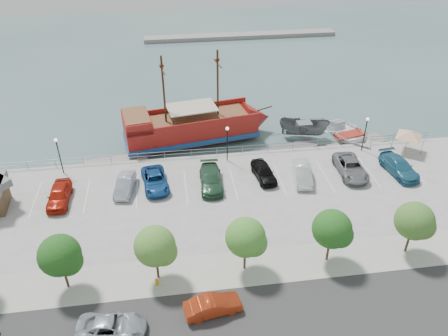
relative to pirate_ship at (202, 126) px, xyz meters
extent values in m
plane|color=#415B59|center=(2.23, -13.31, -2.00)|extent=(160.00, 160.00, 0.00)
cube|color=#343232|center=(2.23, -29.31, -0.99)|extent=(100.00, 8.00, 0.04)
cube|color=#A29E8F|center=(2.23, -23.31, -0.98)|extent=(100.00, 4.00, 0.05)
cylinder|color=slate|center=(2.23, -5.51, -0.05)|extent=(50.00, 0.06, 0.06)
cylinder|color=slate|center=(2.23, -5.51, -0.45)|extent=(50.00, 0.06, 0.06)
cube|color=gray|center=(12.23, 41.69, -1.60)|extent=(40.00, 3.00, 0.80)
cube|color=maroon|center=(-1.35, -0.23, -0.09)|extent=(16.67, 7.69, 2.61)
cube|color=navy|center=(-1.35, -0.23, -0.95)|extent=(17.02, 8.04, 0.60)
cone|color=maroon|center=(7.35, 1.28, -0.09)|extent=(3.99, 5.29, 4.82)
cube|color=maroon|center=(-7.77, -1.35, 1.91)|extent=(3.82, 5.46, 1.40)
cube|color=brown|center=(-7.77, -1.35, 2.67)|extent=(3.56, 5.03, 0.12)
cube|color=brown|center=(-0.85, -0.15, 1.26)|extent=(13.60, 6.58, 0.15)
cube|color=maroon|center=(-1.76, 2.14, 1.56)|extent=(15.85, 2.95, 0.70)
cube|color=maroon|center=(-0.93, -2.61, 1.56)|extent=(15.85, 2.95, 0.70)
cylinder|color=#382111|center=(2.11, 0.37, 5.32)|extent=(0.28, 0.28, 8.23)
cylinder|color=#382111|center=(-4.31, -0.75, 5.32)|extent=(0.28, 0.28, 8.23)
cylinder|color=#382111|center=(2.11, 0.37, 7.83)|extent=(0.65, 2.99, 0.14)
cylinder|color=#382111|center=(-4.31, -0.75, 7.83)|extent=(0.65, 2.99, 0.14)
cube|color=beige|center=(-1.15, -0.20, 2.72)|extent=(6.39, 4.75, 0.12)
cylinder|color=#382111|center=(8.04, 1.40, 1.11)|extent=(2.49, 0.59, 0.59)
imported|color=#57595C|center=(12.81, -1.35, -0.78)|extent=(6.71, 4.29, 2.43)
imported|color=white|center=(18.31, -3.15, -1.20)|extent=(7.20, 8.80, 1.60)
cube|color=gray|center=(-10.51, -4.11, -1.79)|extent=(7.55, 3.39, 0.42)
cube|color=#67625E|center=(10.35, -4.11, -1.80)|extent=(7.21, 3.93, 0.40)
cube|color=gray|center=(18.89, -4.11, -1.78)|extent=(7.97, 4.28, 0.44)
cylinder|color=slate|center=(22.00, -6.66, -0.02)|extent=(0.07, 0.07, 1.96)
cylinder|color=slate|center=(24.29, -6.30, -0.02)|extent=(0.07, 0.07, 1.96)
cylinder|color=slate|center=(22.36, -8.95, -0.02)|extent=(0.07, 0.07, 1.96)
cylinder|color=slate|center=(24.65, -8.59, -0.02)|extent=(0.07, 0.07, 1.96)
pyramid|color=white|center=(23.33, -7.62, 1.72)|extent=(4.27, 4.27, 0.80)
imported|color=#969CA4|center=(-9.02, -28.05, -0.33)|extent=(5.05, 2.72, 1.35)
imported|color=#AC3113|center=(-1.82, -27.26, -0.30)|extent=(4.41, 2.12, 1.39)
cylinder|color=#D99302|center=(-5.88, -24.11, -0.72)|extent=(0.23, 0.23, 0.57)
sphere|color=#D99302|center=(-5.88, -24.11, -0.41)|extent=(0.25, 0.25, 0.25)
cylinder|color=black|center=(-15.77, -6.81, 1.00)|extent=(0.12, 0.12, 4.00)
sphere|color=#FFF2CC|center=(-15.77, -6.81, 3.10)|extent=(0.36, 0.36, 0.36)
cylinder|color=black|center=(2.23, -6.81, 1.00)|extent=(0.12, 0.12, 4.00)
sphere|color=#FFF2CC|center=(2.23, -6.81, 3.10)|extent=(0.36, 0.36, 0.36)
cylinder|color=black|center=(18.23, -6.81, 1.00)|extent=(0.12, 0.12, 4.00)
sphere|color=#FFF2CC|center=(18.23, -6.81, 3.10)|extent=(0.36, 0.36, 0.36)
cylinder|color=#473321|center=(-12.77, -23.31, 0.10)|extent=(0.20, 0.20, 2.20)
sphere|color=#1C4815|center=(-12.77, -23.31, 2.40)|extent=(3.20, 3.20, 3.20)
sphere|color=#1C4815|center=(-12.17, -23.61, 2.00)|extent=(2.20, 2.20, 2.20)
cylinder|color=#473321|center=(-5.77, -23.31, 0.10)|extent=(0.20, 0.20, 2.20)
sphere|color=#46742B|center=(-5.77, -23.31, 2.40)|extent=(3.20, 3.20, 3.20)
sphere|color=#46742B|center=(-5.17, -23.61, 2.00)|extent=(2.20, 2.20, 2.20)
cylinder|color=#473321|center=(1.23, -23.31, 0.10)|extent=(0.20, 0.20, 2.20)
sphere|color=#3D7528|center=(1.23, -23.31, 2.40)|extent=(3.20, 3.20, 3.20)
sphere|color=#3D7528|center=(1.83, -23.61, 2.00)|extent=(2.20, 2.20, 2.20)
cylinder|color=#473321|center=(8.23, -23.31, 0.10)|extent=(0.20, 0.20, 2.20)
sphere|color=#1E4F18|center=(8.23, -23.31, 2.40)|extent=(3.20, 3.20, 3.20)
sphere|color=#1E4F18|center=(8.83, -23.61, 2.00)|extent=(2.20, 2.20, 2.20)
cylinder|color=#473321|center=(15.23, -23.31, 0.10)|extent=(0.20, 0.20, 2.20)
sphere|color=#3B6225|center=(15.23, -23.31, 2.40)|extent=(3.20, 3.20, 3.20)
sphere|color=#3B6225|center=(15.83, -23.61, 2.00)|extent=(2.20, 2.20, 2.20)
imported|color=#AC1D0C|center=(-15.21, -12.02, -0.16)|extent=(2.04, 4.93, 1.67)
imported|color=#A3A6B7|center=(-8.92, -11.06, -0.26)|extent=(2.24, 4.66, 1.47)
imported|color=navy|center=(-5.88, -10.74, -0.26)|extent=(3.14, 5.57, 1.47)
imported|color=#2A5338|center=(-0.15, -11.42, -0.20)|extent=(2.48, 5.63, 1.61)
imported|color=black|center=(5.57, -10.81, -0.22)|extent=(2.41, 4.77, 1.56)
imported|color=silver|center=(9.55, -11.66, -0.20)|extent=(2.48, 5.06, 1.60)
imported|color=slate|center=(15.01, -11.30, -0.21)|extent=(2.86, 5.82, 1.59)
imported|color=#266381|center=(20.23, -11.89, -0.19)|extent=(2.99, 5.81, 1.61)
camera|label=1|loc=(-3.95, -48.14, 25.61)|focal=35.00mm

